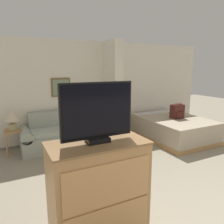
{
  "coord_description": "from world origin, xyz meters",
  "views": [
    {
      "loc": [
        -2.4,
        -1.19,
        1.92
      ],
      "look_at": [
        -0.48,
        2.6,
        1.05
      ],
      "focal_mm": 35.0,
      "sensor_mm": 36.0,
      "label": 1
    }
  ],
  "objects_px": {
    "coffee_table": "(84,146)",
    "backpack": "(177,110)",
    "couch": "(67,134)",
    "tv_dresser": "(98,191)",
    "bed": "(172,128)",
    "table_lamp": "(12,117)",
    "tv": "(97,113)"
  },
  "relations": [
    {
      "from": "couch",
      "to": "tv_dresser",
      "type": "xyz_separation_m",
      "value": [
        -0.48,
        -3.07,
        0.26
      ]
    },
    {
      "from": "table_lamp",
      "to": "tv_dresser",
      "type": "xyz_separation_m",
      "value": [
        0.71,
        -3.11,
        -0.27
      ]
    },
    {
      "from": "table_lamp",
      "to": "tv_dresser",
      "type": "distance_m",
      "value": 3.2
    },
    {
      "from": "couch",
      "to": "tv",
      "type": "bearing_deg",
      "value": -98.94
    },
    {
      "from": "tv",
      "to": "backpack",
      "type": "bearing_deg",
      "value": 34.74
    },
    {
      "from": "tv_dresser",
      "to": "bed",
      "type": "xyz_separation_m",
      "value": [
        3.23,
        2.39,
        -0.28
      ]
    },
    {
      "from": "couch",
      "to": "coffee_table",
      "type": "distance_m",
      "value": 1.06
    },
    {
      "from": "couch",
      "to": "backpack",
      "type": "relative_size",
      "value": 5.25
    },
    {
      "from": "coffee_table",
      "to": "backpack",
      "type": "xyz_separation_m",
      "value": [
        2.75,
        0.27,
        0.44
      ]
    },
    {
      "from": "coffee_table",
      "to": "tv",
      "type": "xyz_separation_m",
      "value": [
        -0.54,
        -2.01,
        1.12
      ]
    },
    {
      "from": "tv_dresser",
      "to": "tv",
      "type": "bearing_deg",
      "value": 90.0
    },
    {
      "from": "couch",
      "to": "coffee_table",
      "type": "relative_size",
      "value": 2.87
    },
    {
      "from": "tv",
      "to": "table_lamp",
      "type": "bearing_deg",
      "value": 102.93
    },
    {
      "from": "backpack",
      "to": "bed",
      "type": "bearing_deg",
      "value": 120.87
    },
    {
      "from": "bed",
      "to": "backpack",
      "type": "relative_size",
      "value": 5.12
    },
    {
      "from": "table_lamp",
      "to": "tv_dresser",
      "type": "height_order",
      "value": "tv_dresser"
    },
    {
      "from": "couch",
      "to": "backpack",
      "type": "xyz_separation_m",
      "value": [
        2.81,
        -0.79,
        0.48
      ]
    },
    {
      "from": "tv_dresser",
      "to": "tv",
      "type": "xyz_separation_m",
      "value": [
        -0.0,
        0.0,
        0.89
      ]
    },
    {
      "from": "tv",
      "to": "backpack",
      "type": "height_order",
      "value": "tv"
    },
    {
      "from": "table_lamp",
      "to": "backpack",
      "type": "bearing_deg",
      "value": -11.61
    },
    {
      "from": "bed",
      "to": "backpack",
      "type": "distance_m",
      "value": 0.51
    },
    {
      "from": "couch",
      "to": "bed",
      "type": "relative_size",
      "value": 1.03
    },
    {
      "from": "couch",
      "to": "backpack",
      "type": "height_order",
      "value": "backpack"
    },
    {
      "from": "tv_dresser",
      "to": "bed",
      "type": "height_order",
      "value": "tv_dresser"
    },
    {
      "from": "tv",
      "to": "couch",
      "type": "bearing_deg",
      "value": 81.06
    },
    {
      "from": "tv_dresser",
      "to": "bed",
      "type": "distance_m",
      "value": 4.03
    },
    {
      "from": "couch",
      "to": "tv_dresser",
      "type": "bearing_deg",
      "value": -98.94
    },
    {
      "from": "coffee_table",
      "to": "table_lamp",
      "type": "relative_size",
      "value": 1.73
    },
    {
      "from": "coffee_table",
      "to": "bed",
      "type": "bearing_deg",
      "value": 7.97
    },
    {
      "from": "coffee_table",
      "to": "tv_dresser",
      "type": "bearing_deg",
      "value": -105.11
    },
    {
      "from": "table_lamp",
      "to": "bed",
      "type": "height_order",
      "value": "table_lamp"
    },
    {
      "from": "bed",
      "to": "couch",
      "type": "bearing_deg",
      "value": 166.09
    }
  ]
}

